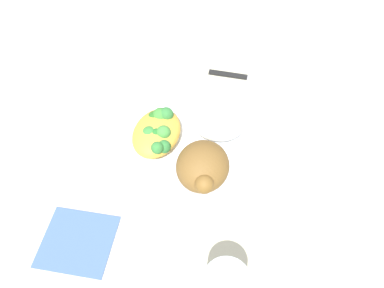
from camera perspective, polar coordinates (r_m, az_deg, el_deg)
The scene contains 8 objects.
ground_plane at distance 0.65m, azimuth 0.00°, elevation -1.34°, with size 2.00×2.00×0.00m, color beige.
plate at distance 0.64m, azimuth 0.00°, elevation -0.93°, with size 0.27×0.27×0.02m.
roasted_chicken at distance 0.57m, azimuth 1.66°, elevation -3.54°, with size 0.10×0.08×0.07m.
rice_pile at distance 0.65m, azimuth 3.98°, elevation 3.48°, with size 0.08×0.10×0.04m, color white.
mac_cheese_with_broccoli at distance 0.63m, azimuth -5.43°, elevation 1.82°, with size 0.11×0.08×0.05m.
fork at distance 0.76m, azimuth 5.84°, elevation 9.22°, with size 0.02×0.14×0.01m.
knife at distance 0.78m, azimuth 8.39°, elevation 10.15°, with size 0.03×0.19×0.01m.
napkin at distance 0.59m, azimuth -17.16°, elevation -14.04°, with size 0.10×0.10×0.00m, color #47669E.
Camera 1 is at (0.36, 0.11, 0.53)m, focal length 34.74 mm.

